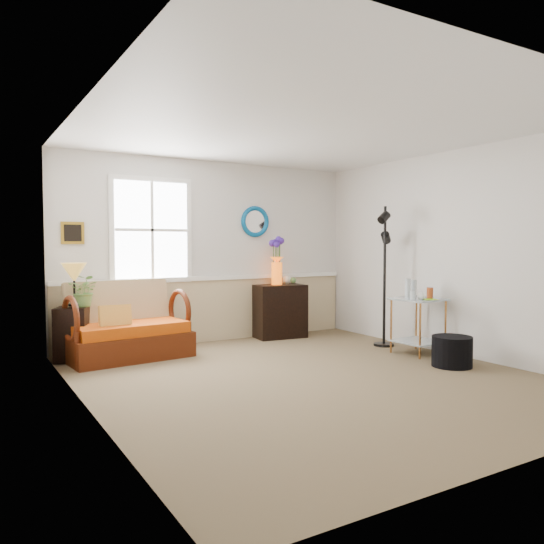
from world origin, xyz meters
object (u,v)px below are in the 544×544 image
loveseat (128,320)px  side_table (418,326)px  floor_lamp (385,276)px  lamp_stand (72,334)px  ottoman (452,351)px  cabinet (279,311)px

loveseat → side_table: loveseat is taller
loveseat → floor_lamp: size_ratio=0.75×
lamp_stand → loveseat: bearing=-16.4°
loveseat → ottoman: loveseat is taller
lamp_stand → side_table: 4.30m
cabinet → loveseat: bearing=-166.0°
cabinet → ottoman: (0.70, -2.67, -0.22)m
lamp_stand → floor_lamp: size_ratio=0.34×
loveseat → ottoman: (3.08, -2.36, -0.30)m
loveseat → side_table: 3.67m
cabinet → lamp_stand: bearing=-170.9°
floor_lamp → ottoman: 1.57m
lamp_stand → side_table: bearing=-25.2°
floor_lamp → ottoman: size_ratio=4.23×
side_table → cabinet: bearing=114.5°
lamp_stand → ottoman: (3.70, -2.54, -0.15)m
side_table → ottoman: (-0.20, -0.71, -0.18)m
lamp_stand → ottoman: 4.49m
loveseat → cabinet: loveseat is taller
lamp_stand → floor_lamp: (3.89, -1.20, 0.64)m
lamp_stand → ottoman: bearing=-34.5°
side_table → floor_lamp: (-0.00, 0.63, 0.61)m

